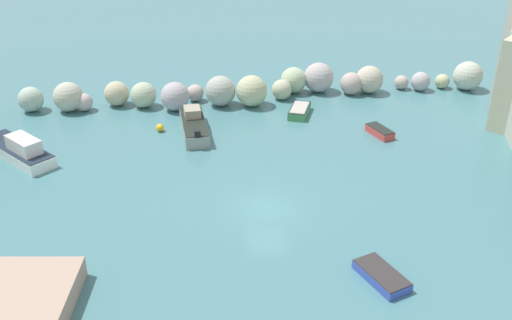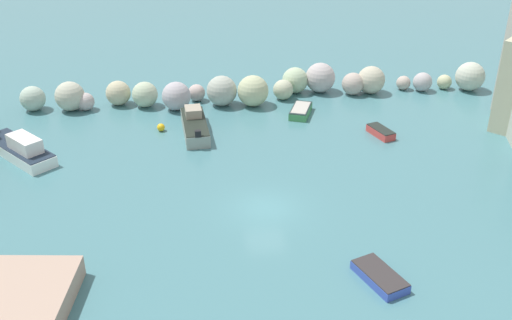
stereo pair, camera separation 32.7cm
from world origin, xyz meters
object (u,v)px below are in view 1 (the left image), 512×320
at_px(moored_boat_1, 19,150).
at_px(moored_boat_4, 194,125).
at_px(moored_boat_3, 380,131).
at_px(channel_buoy, 160,128).
at_px(moored_boat_5, 382,276).
at_px(moored_boat_2, 300,111).

distance_m(moored_boat_1, moored_boat_4, 12.73).
bearing_deg(moored_boat_1, moored_boat_4, 61.18).
distance_m(moored_boat_3, moored_boat_4, 14.36).
relative_size(channel_buoy, moored_boat_5, 0.18).
xyz_separation_m(channel_buoy, moored_boat_3, (16.76, -3.09, -0.00)).
bearing_deg(moored_boat_5, moored_boat_2, 159.26).
bearing_deg(moored_boat_2, moored_boat_1, -54.96).
bearing_deg(channel_buoy, moored_boat_4, -13.36).
distance_m(moored_boat_3, moored_boat_5, 17.68).
distance_m(moored_boat_1, moored_boat_3, 26.61).
bearing_deg(moored_boat_5, moored_boat_4, -175.98).
xyz_separation_m(moored_boat_4, moored_boat_5, (8.57, -19.24, -0.34)).
bearing_deg(channel_buoy, moored_boat_5, -60.61).
xyz_separation_m(moored_boat_1, moored_boat_5, (21.03, -16.67, -0.39)).
xyz_separation_m(moored_boat_2, moored_boat_4, (-8.85, -2.38, 0.27)).
bearing_deg(moored_boat_1, channel_buoy, 67.50).
height_order(moored_boat_2, moored_boat_4, moored_boat_4).
relative_size(moored_boat_3, moored_boat_4, 0.45).
height_order(channel_buoy, moored_boat_4, moored_boat_4).
bearing_deg(moored_boat_5, moored_boat_3, 141.64).
bearing_deg(moored_boat_1, moored_boat_5, 11.11).
distance_m(moored_boat_2, moored_boat_3, 7.17).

